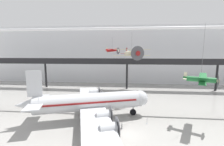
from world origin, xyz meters
name	(u,v)px	position (x,y,z in m)	size (l,w,h in m)	color
ground_plane	(128,135)	(0.00, 0.00, 0.00)	(260.00, 260.00, 0.00)	#9E9B96
hangar_back_wall	(127,55)	(0.00, 41.00, 11.87)	(140.00, 3.00, 23.74)	silver
mezzanine_walkway	(127,63)	(0.00, 29.44, 9.27)	(110.00, 3.20, 10.97)	black
ceiling_truss_beam	(128,28)	(0.00, 12.83, 18.44)	(120.00, 0.60, 0.60)	silver
airliner_silver_main	(88,102)	(-7.67, 4.79, 3.50)	(24.55, 28.55, 9.94)	silver
suspended_plane_red_highwing	(112,50)	(-5.18, 30.36, 13.73)	(5.40, 6.11, 5.80)	red
suspended_plane_green_biplane	(201,79)	(12.54, 4.25, 8.46)	(5.70, 6.47, 10.73)	#1E6B33
suspended_plane_cream_biplane	(132,53)	(1.04, 17.71, 12.75)	(9.71, 8.35, 7.09)	beige
stanchion_barrier	(147,122)	(3.56, 4.03, 0.33)	(0.36, 0.36, 1.08)	#B2B5BA
info_sign_pedestal	(122,126)	(-1.01, 1.80, 0.46)	(0.16, 0.78, 1.24)	#4C4C51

